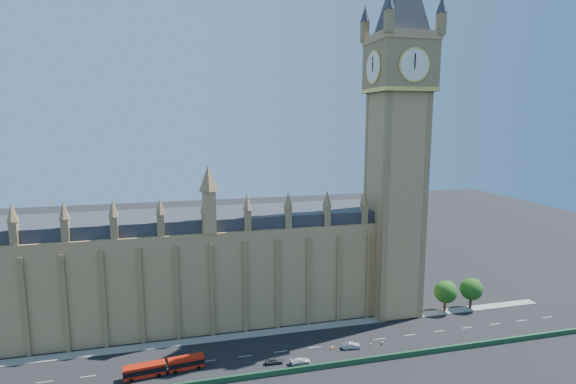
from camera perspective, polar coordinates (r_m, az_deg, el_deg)
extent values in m
plane|color=black|center=(105.80, -3.18, -19.83)|extent=(400.00, 400.00, 0.00)
cube|color=#A68350|center=(119.64, -17.37, -10.17)|extent=(120.00, 20.00, 25.00)
cube|color=#2D3035|center=(115.87, -17.70, -3.62)|extent=(120.00, 18.00, 3.00)
cube|color=#A68350|center=(120.70, 13.36, -1.72)|extent=(12.00, 12.00, 58.00)
cube|color=olive|center=(119.33, 14.00, 15.03)|extent=(14.00, 14.00, 12.00)
cylinder|color=silver|center=(113.09, 15.76, 15.30)|extent=(7.20, 0.30, 7.20)
cube|color=#A68350|center=(120.28, 14.14, 18.34)|extent=(14.50, 14.50, 2.00)
cube|color=#1E4C2D|center=(97.86, -2.09, -22.01)|extent=(160.00, 0.60, 1.20)
cube|color=gray|center=(114.03, -4.14, -17.53)|extent=(160.00, 3.00, 0.16)
cylinder|color=#382619|center=(131.97, 19.29, -13.30)|extent=(0.70, 0.70, 4.00)
sphere|color=#154412|center=(130.71, 19.38, -11.87)|extent=(6.00, 6.00, 6.00)
sphere|color=#154412|center=(131.16, 19.61, -11.53)|extent=(4.38, 4.38, 4.38)
cylinder|color=#382619|center=(136.35, 22.17, -12.73)|extent=(0.70, 0.70, 4.00)
sphere|color=#154412|center=(135.12, 22.26, -11.35)|extent=(6.00, 6.00, 6.00)
sphere|color=#154412|center=(135.60, 22.48, -11.02)|extent=(4.38, 4.38, 4.38)
cube|color=#B21B0B|center=(101.18, -17.76, -20.85)|extent=(8.35, 3.17, 2.72)
cube|color=#B21B0B|center=(101.71, -12.81, -20.46)|extent=(7.45, 3.07, 2.72)
cube|color=black|center=(101.02, -17.77, -20.69)|extent=(8.41, 3.23, 1.03)
cube|color=black|center=(101.55, -12.82, -20.30)|extent=(7.51, 3.13, 1.03)
cylinder|color=black|center=(101.41, -15.41, -20.75)|extent=(0.98, 2.24, 2.17)
cylinder|color=black|center=(100.62, -19.29, -21.71)|extent=(0.93, 0.37, 0.91)
cylinder|color=black|center=(102.58, -19.32, -21.07)|extent=(0.93, 0.37, 0.91)
cylinder|color=black|center=(100.74, -16.10, -21.50)|extent=(0.93, 0.37, 0.91)
cylinder|color=black|center=(102.70, -16.21, -20.87)|extent=(0.93, 0.37, 0.91)
cylinder|color=black|center=(100.96, -14.09, -21.34)|extent=(0.93, 0.37, 0.91)
cylinder|color=black|center=(102.92, -14.25, -20.71)|extent=(0.93, 0.37, 0.91)
cylinder|color=black|center=(101.45, -11.30, -21.07)|extent=(0.93, 0.37, 0.91)
cylinder|color=black|center=(103.40, -11.53, -20.46)|extent=(0.93, 0.37, 0.91)
imported|color=#393A40|center=(101.87, -1.79, -20.63)|extent=(3.81, 1.67, 1.28)
imported|color=#9A9DA2|center=(108.37, 8.00, -18.75)|extent=(4.33, 2.00, 1.38)
imported|color=silver|center=(101.79, 1.56, -20.66)|extent=(4.38, 1.84, 1.26)
cube|color=black|center=(111.59, 11.92, -18.38)|extent=(0.59, 0.59, 0.05)
cone|color=#E44D0C|center=(111.42, 11.92, -18.21)|extent=(0.64, 0.64, 0.79)
cylinder|color=white|center=(111.37, 11.93, -18.15)|extent=(0.39, 0.39, 0.14)
cube|color=black|center=(107.81, 5.56, -19.26)|extent=(0.51, 0.51, 0.05)
cone|color=orange|center=(107.63, 5.56, -19.08)|extent=(0.56, 0.56, 0.79)
cylinder|color=white|center=(107.58, 5.56, -19.03)|extent=(0.38, 0.38, 0.14)
cube|color=black|center=(108.34, 5.77, -19.11)|extent=(0.44, 0.44, 0.04)
cone|color=#F0590C|center=(108.19, 5.77, -18.97)|extent=(0.48, 0.48, 0.64)
cylinder|color=white|center=(108.15, 5.77, -18.93)|extent=(0.31, 0.31, 0.11)
cube|color=black|center=(110.53, 10.52, -18.62)|extent=(0.37, 0.37, 0.04)
cone|color=#D5630B|center=(110.39, 10.52, -18.48)|extent=(0.40, 0.40, 0.64)
cylinder|color=white|center=(110.35, 10.52, -18.44)|extent=(0.31, 0.31, 0.11)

